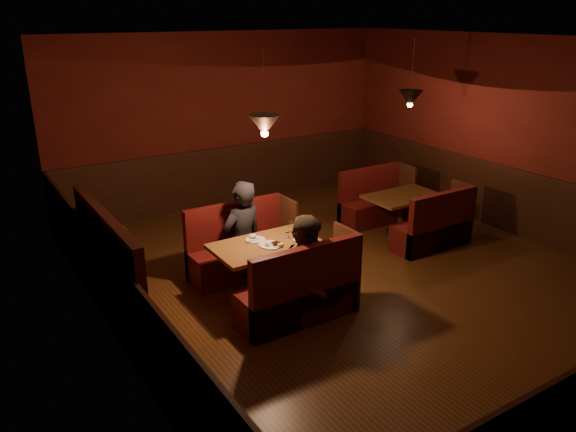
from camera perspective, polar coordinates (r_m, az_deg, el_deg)
room at (r=6.80m, az=4.69°, el=1.61°), size 6.02×7.02×2.92m
main_table at (r=6.58m, az=-2.13°, el=-4.04°), size 1.24×0.75×0.87m
main_bench_far at (r=7.23m, az=-4.83°, el=-3.63°), size 1.37×0.49×0.93m
main_bench_near at (r=6.14m, az=1.38°, el=-8.14°), size 1.37×0.49×0.93m
second_table at (r=8.58m, az=11.55°, el=1.08°), size 1.10×0.70×0.62m
second_bench_far at (r=9.11m, az=8.76°, el=1.17°), size 1.22×0.45×0.87m
second_bench_near at (r=8.24m, az=14.71°, el=-1.37°), size 1.22×0.45×0.87m
diner_a at (r=6.91m, az=-4.72°, el=-0.15°), size 0.66×0.50×1.63m
diner_b at (r=6.05m, az=2.16°, el=-3.68°), size 0.91×0.83×1.53m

